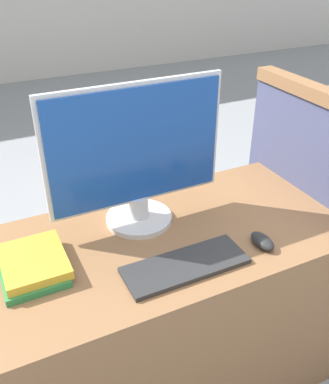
% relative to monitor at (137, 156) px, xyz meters
% --- Properties ---
extents(desk, '(1.25, 0.64, 0.76)m').
position_rel_monitor_xyz_m(desk, '(0.05, -0.13, -0.64)').
color(desk, '#8C603D').
rests_on(desk, ground_plane).
extents(carrel_divider, '(0.07, 0.71, 1.18)m').
position_rel_monitor_xyz_m(carrel_divider, '(0.70, -0.09, -0.42)').
color(carrel_divider, '#474C70').
rests_on(carrel_divider, ground_plane).
extents(monitor, '(0.62, 0.24, 0.51)m').
position_rel_monitor_xyz_m(monitor, '(0.00, 0.00, 0.00)').
color(monitor, silver).
rests_on(monitor, desk).
extents(keyboard, '(0.40, 0.15, 0.02)m').
position_rel_monitor_xyz_m(keyboard, '(0.03, -0.30, -0.25)').
color(keyboard, '#2D2D2D').
rests_on(keyboard, desk).
extents(mouse, '(0.06, 0.10, 0.04)m').
position_rel_monitor_xyz_m(mouse, '(0.31, -0.32, -0.24)').
color(mouse, '#262626').
rests_on(mouse, desk).
extents(book_stack, '(0.20, 0.25, 0.05)m').
position_rel_monitor_xyz_m(book_stack, '(-0.40, -0.11, -0.23)').
color(book_stack, '#2D7F42').
rests_on(book_stack, desk).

